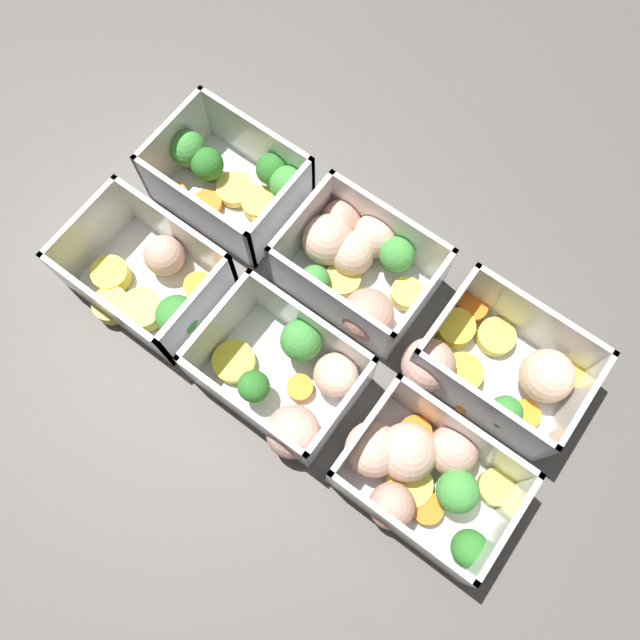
{
  "coord_description": "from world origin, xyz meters",
  "views": [
    {
      "loc": [
        -0.11,
        0.15,
        0.56
      ],
      "look_at": [
        0.0,
        0.0,
        0.02
      ],
      "focal_mm": 35.0,
      "sensor_mm": 36.0,
      "label": 1
    }
  ],
  "objects_px": {
    "container_near_right": "(232,180)",
    "container_far_center": "(289,381)",
    "container_near_center": "(356,262)",
    "container_far_right": "(151,282)",
    "container_near_left": "(493,368)",
    "container_far_left": "(420,472)"
  },
  "relations": [
    {
      "from": "container_near_left",
      "to": "container_far_center",
      "type": "height_order",
      "value": "same"
    },
    {
      "from": "container_far_center",
      "to": "container_far_right",
      "type": "xyz_separation_m",
      "value": [
        0.16,
        0.0,
        -0.0
      ]
    },
    {
      "from": "container_far_left",
      "to": "container_near_left",
      "type": "bearing_deg",
      "value": -91.33
    },
    {
      "from": "container_near_right",
      "to": "container_far_center",
      "type": "xyz_separation_m",
      "value": [
        -0.17,
        0.13,
        0.0
      ]
    },
    {
      "from": "container_near_right",
      "to": "container_far_left",
      "type": "xyz_separation_m",
      "value": [
        -0.3,
        0.12,
        -0.0
      ]
    },
    {
      "from": "container_far_left",
      "to": "container_far_right",
      "type": "relative_size",
      "value": 1.14
    },
    {
      "from": "container_near_right",
      "to": "container_near_center",
      "type": "bearing_deg",
      "value": 179.96
    },
    {
      "from": "container_near_left",
      "to": "container_far_right",
      "type": "xyz_separation_m",
      "value": [
        0.3,
        0.12,
        -0.0
      ]
    },
    {
      "from": "container_near_center",
      "to": "container_far_right",
      "type": "xyz_separation_m",
      "value": [
        0.14,
        0.13,
        -0.0
      ]
    },
    {
      "from": "container_near_left",
      "to": "container_near_center",
      "type": "bearing_deg",
      "value": -3.87
    },
    {
      "from": "container_far_center",
      "to": "container_near_center",
      "type": "bearing_deg",
      "value": -81.88
    },
    {
      "from": "container_near_center",
      "to": "container_far_center",
      "type": "relative_size",
      "value": 0.98
    },
    {
      "from": "container_far_right",
      "to": "container_far_center",
      "type": "bearing_deg",
      "value": -179.68
    },
    {
      "from": "container_far_center",
      "to": "container_far_right",
      "type": "height_order",
      "value": "same"
    },
    {
      "from": "container_near_center",
      "to": "container_near_right",
      "type": "relative_size",
      "value": 0.98
    },
    {
      "from": "container_near_left",
      "to": "container_far_center",
      "type": "xyz_separation_m",
      "value": [
        0.14,
        0.12,
        0.0
      ]
    },
    {
      "from": "container_near_left",
      "to": "container_far_left",
      "type": "bearing_deg",
      "value": 88.67
    },
    {
      "from": "container_far_center",
      "to": "container_near_left",
      "type": "bearing_deg",
      "value": -139.71
    },
    {
      "from": "container_near_left",
      "to": "container_far_right",
      "type": "bearing_deg",
      "value": 21.56
    },
    {
      "from": "container_near_left",
      "to": "container_far_left",
      "type": "height_order",
      "value": "same"
    },
    {
      "from": "container_far_left",
      "to": "container_far_center",
      "type": "distance_m",
      "value": 0.14
    },
    {
      "from": "container_near_left",
      "to": "container_far_right",
      "type": "height_order",
      "value": "same"
    }
  ]
}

